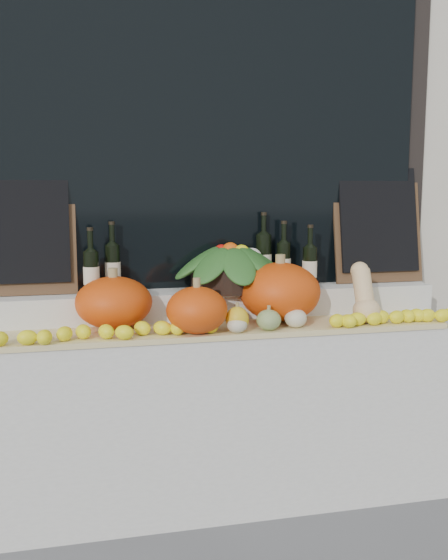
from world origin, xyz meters
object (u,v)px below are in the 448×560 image
Objects in this scene: produce_bowl at (230,266)px; wine_bottle_tall at (263,259)px; pumpkin_left at (114,302)px; butternut_squash at (364,296)px; pumpkin_right at (280,292)px.

produce_bowl is 1.59× the size of wine_bottle_tall.
wine_bottle_tall is at bearing 15.78° from pumpkin_left.
pumpkin_left is 1.20m from butternut_squash.
pumpkin_left is 0.90× the size of pumpkin_right.
wine_bottle_tall reaches higher than pumpkin_left.
produce_bowl is at bearing 154.36° from butternut_squash.
wine_bottle_tall is at bearing 138.87° from butternut_squash.
pumpkin_left is 0.58× the size of produce_bowl.
wine_bottle_tall is at bearing 19.02° from produce_bowl.
pumpkin_right is 0.65× the size of produce_bowl.
wine_bottle_tall is (-0.01, 0.24, 0.13)m from pumpkin_right.
produce_bowl is at bearing -160.98° from wine_bottle_tall.
produce_bowl is (-0.20, 0.18, 0.11)m from pumpkin_right.
produce_bowl is at bearing 139.30° from pumpkin_right.
butternut_squash is at bearing -6.29° from pumpkin_left.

